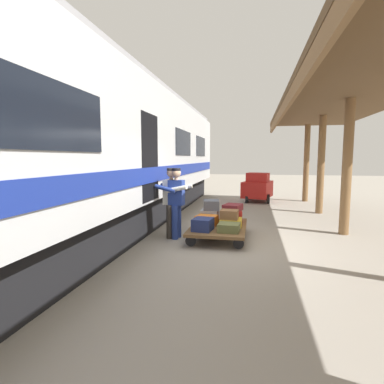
{
  "coord_description": "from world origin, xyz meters",
  "views": [
    {
      "loc": [
        -0.26,
        6.78,
        1.94
      ],
      "look_at": [
        1.16,
        -0.22,
        1.15
      ],
      "focal_mm": 28.7,
      "sensor_mm": 36.0,
      "label": 1
    }
  ],
  "objects_px": {
    "suitcase_navy_fabric": "(203,224)",
    "suitcase_maroon_trunk": "(233,207)",
    "suitcase_red_plastic": "(232,216)",
    "suitcase_yellow_case": "(231,222)",
    "baggage_tug": "(257,188)",
    "suitcase_gray_aluminum": "(210,215)",
    "porter_in_overalls": "(176,200)",
    "suitcase_brown_leather": "(229,214)",
    "train_car": "(91,153)",
    "suitcase_orange_carryall": "(207,220)",
    "luggage_cart": "(219,227)",
    "suitcase_olive_duffel": "(229,227)",
    "suitcase_slate_roller": "(211,205)",
    "porter_by_door": "(172,200)"
  },
  "relations": [
    {
      "from": "suitcase_navy_fabric",
      "to": "suitcase_maroon_trunk",
      "type": "relative_size",
      "value": 0.93
    },
    {
      "from": "suitcase_red_plastic",
      "to": "suitcase_yellow_case",
      "type": "distance_m",
      "value": 0.57
    },
    {
      "from": "baggage_tug",
      "to": "suitcase_gray_aluminum",
      "type": "bearing_deg",
      "value": 78.07
    },
    {
      "from": "suitcase_navy_fabric",
      "to": "porter_in_overalls",
      "type": "xyz_separation_m",
      "value": [
        0.73,
        -0.36,
        0.48
      ]
    },
    {
      "from": "suitcase_yellow_case",
      "to": "baggage_tug",
      "type": "relative_size",
      "value": 0.27
    },
    {
      "from": "suitcase_brown_leather",
      "to": "baggage_tug",
      "type": "bearing_deg",
      "value": -96.22
    },
    {
      "from": "train_car",
      "to": "suitcase_orange_carryall",
      "type": "height_order",
      "value": "train_car"
    },
    {
      "from": "suitcase_yellow_case",
      "to": "train_car",
      "type": "bearing_deg",
      "value": 8.9
    },
    {
      "from": "luggage_cart",
      "to": "suitcase_navy_fabric",
      "type": "distance_m",
      "value": 0.66
    },
    {
      "from": "suitcase_red_plastic",
      "to": "suitcase_yellow_case",
      "type": "height_order",
      "value": "suitcase_red_plastic"
    },
    {
      "from": "suitcase_navy_fabric",
      "to": "suitcase_orange_carryall",
      "type": "xyz_separation_m",
      "value": [
        0.0,
        -0.57,
        -0.02
      ]
    },
    {
      "from": "suitcase_olive_duffel",
      "to": "porter_in_overalls",
      "type": "bearing_deg",
      "value": -15.22
    },
    {
      "from": "suitcase_olive_duffel",
      "to": "baggage_tug",
      "type": "bearing_deg",
      "value": -95.49
    },
    {
      "from": "train_car",
      "to": "suitcase_olive_duffel",
      "type": "distance_m",
      "value": 3.72
    },
    {
      "from": "suitcase_gray_aluminum",
      "to": "suitcase_maroon_trunk",
      "type": "height_order",
      "value": "suitcase_maroon_trunk"
    },
    {
      "from": "suitcase_red_plastic",
      "to": "baggage_tug",
      "type": "distance_m",
      "value": 6.1
    },
    {
      "from": "suitcase_orange_carryall",
      "to": "suitcase_yellow_case",
      "type": "bearing_deg",
      "value": 180.0
    },
    {
      "from": "luggage_cart",
      "to": "suitcase_brown_leather",
      "type": "bearing_deg",
      "value": 172.12
    },
    {
      "from": "suitcase_gray_aluminum",
      "to": "baggage_tug",
      "type": "height_order",
      "value": "baggage_tug"
    },
    {
      "from": "luggage_cart",
      "to": "suitcase_slate_roller",
      "type": "relative_size",
      "value": 4.08
    },
    {
      "from": "train_car",
      "to": "suitcase_olive_duffel",
      "type": "xyz_separation_m",
      "value": [
        -3.33,
        0.05,
        -1.66
      ]
    },
    {
      "from": "suitcase_olive_duffel",
      "to": "suitcase_slate_roller",
      "type": "height_order",
      "value": "suitcase_slate_roller"
    },
    {
      "from": "suitcase_orange_carryall",
      "to": "suitcase_brown_leather",
      "type": "xyz_separation_m",
      "value": [
        -0.55,
        0.04,
        0.17
      ]
    },
    {
      "from": "suitcase_gray_aluminum",
      "to": "porter_by_door",
      "type": "relative_size",
      "value": 0.36
    },
    {
      "from": "train_car",
      "to": "baggage_tug",
      "type": "xyz_separation_m",
      "value": [
        -4.02,
        -7.15,
        -1.43
      ]
    },
    {
      "from": "porter_by_door",
      "to": "porter_in_overalls",
      "type": "bearing_deg",
      "value": 158.25
    },
    {
      "from": "suitcase_gray_aluminum",
      "to": "suitcase_yellow_case",
      "type": "bearing_deg",
      "value": 136.06
    },
    {
      "from": "suitcase_yellow_case",
      "to": "suitcase_brown_leather",
      "type": "bearing_deg",
      "value": 45.7
    },
    {
      "from": "suitcase_red_plastic",
      "to": "train_car",
      "type": "bearing_deg",
      "value": 18.1
    },
    {
      "from": "suitcase_orange_carryall",
      "to": "suitcase_slate_roller",
      "type": "distance_m",
      "value": 0.62
    },
    {
      "from": "suitcase_olive_duffel",
      "to": "porter_by_door",
      "type": "relative_size",
      "value": 0.27
    },
    {
      "from": "suitcase_yellow_case",
      "to": "suitcase_slate_roller",
      "type": "xyz_separation_m",
      "value": [
        0.55,
        -0.53,
        0.33
      ]
    },
    {
      "from": "suitcase_maroon_trunk",
      "to": "suitcase_gray_aluminum",
      "type": "bearing_deg",
      "value": -2.79
    },
    {
      "from": "suitcase_olive_duffel",
      "to": "suitcase_maroon_trunk",
      "type": "relative_size",
      "value": 0.88
    },
    {
      "from": "suitcase_orange_carryall",
      "to": "suitcase_maroon_trunk",
      "type": "bearing_deg",
      "value": -137.83
    },
    {
      "from": "suitcase_orange_carryall",
      "to": "suitcase_maroon_trunk",
      "type": "distance_m",
      "value": 0.84
    },
    {
      "from": "suitcase_red_plastic",
      "to": "suitcase_slate_roller",
      "type": "bearing_deg",
      "value": 3.52
    },
    {
      "from": "suitcase_olive_duffel",
      "to": "suitcase_red_plastic",
      "type": "xyz_separation_m",
      "value": [
        -0.0,
        -1.14,
        0.05
      ]
    },
    {
      "from": "suitcase_gray_aluminum",
      "to": "baggage_tug",
      "type": "bearing_deg",
      "value": -101.93
    },
    {
      "from": "train_car",
      "to": "suitcase_yellow_case",
      "type": "height_order",
      "value": "train_car"
    },
    {
      "from": "suitcase_navy_fabric",
      "to": "suitcase_maroon_trunk",
      "type": "distance_m",
      "value": 1.28
    },
    {
      "from": "suitcase_gray_aluminum",
      "to": "suitcase_maroon_trunk",
      "type": "bearing_deg",
      "value": 177.21
    },
    {
      "from": "suitcase_gray_aluminum",
      "to": "suitcase_orange_carryall",
      "type": "relative_size",
      "value": 1.24
    },
    {
      "from": "suitcase_olive_duffel",
      "to": "suitcase_brown_leather",
      "type": "xyz_separation_m",
      "value": [
        0.04,
        -0.53,
        0.2
      ]
    },
    {
      "from": "suitcase_maroon_trunk",
      "to": "suitcase_brown_leather",
      "type": "bearing_deg",
      "value": 85.95
    },
    {
      "from": "suitcase_navy_fabric",
      "to": "suitcase_orange_carryall",
      "type": "height_order",
      "value": "suitcase_navy_fabric"
    },
    {
      "from": "suitcase_olive_duffel",
      "to": "baggage_tug",
      "type": "distance_m",
      "value": 7.23
    },
    {
      "from": "suitcase_navy_fabric",
      "to": "suitcase_brown_leather",
      "type": "bearing_deg",
      "value": -136.17
    },
    {
      "from": "train_car",
      "to": "luggage_cart",
      "type": "xyz_separation_m",
      "value": [
        -3.04,
        -0.52,
        -1.8
      ]
    },
    {
      "from": "suitcase_gray_aluminum",
      "to": "suitcase_yellow_case",
      "type": "distance_m",
      "value": 0.82
    }
  ]
}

